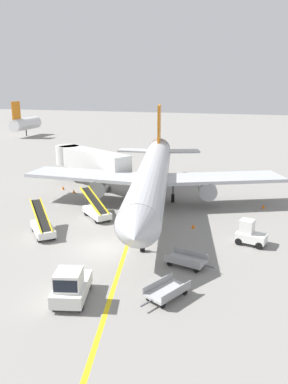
% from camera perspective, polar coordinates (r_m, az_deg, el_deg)
% --- Properties ---
extents(ground_plane, '(300.00, 300.00, 0.00)m').
position_cam_1_polar(ground_plane, '(31.73, -5.90, -8.26)').
color(ground_plane, gray).
extents(taxi_line_yellow, '(17.04, 78.29, 0.01)m').
position_cam_1_polar(taxi_line_yellow, '(35.79, -1.67, -5.32)').
color(taxi_line_yellow, yellow).
rests_on(taxi_line_yellow, ground).
extents(airliner, '(27.98, 35.09, 10.10)m').
position_cam_1_polar(airliner, '(41.30, 1.29, 2.51)').
color(airliner, '#B2B5BA').
rests_on(airliner, ground).
extents(jet_bridge, '(12.40, 8.54, 4.85)m').
position_cam_1_polar(jet_bridge, '(49.86, -8.52, 4.78)').
color(jet_bridge, beige).
rests_on(jet_bridge, ground).
extents(pushback_tug, '(2.72, 3.95, 2.20)m').
position_cam_1_polar(pushback_tug, '(24.52, -10.78, -13.51)').
color(pushback_tug, silver).
rests_on(pushback_tug, ground).
extents(baggage_tug_near_wing, '(2.65, 1.85, 2.10)m').
position_cam_1_polar(baggage_tug_near_wing, '(33.08, 15.36, -6.00)').
color(baggage_tug_near_wing, silver).
rests_on(baggage_tug_near_wing, ground).
extents(belt_loader_forward_hold, '(4.29, 4.54, 2.59)m').
position_cam_1_polar(belt_loader_forward_hold, '(35.08, -14.78, -4.96)').
color(belt_loader_forward_hold, silver).
rests_on(belt_loader_forward_hold, ground).
extents(belt_loader_aft_hold, '(4.53, 4.30, 2.59)m').
position_cam_1_polar(belt_loader_aft_hold, '(38.44, -7.06, -2.71)').
color(belt_loader_aft_hold, silver).
rests_on(belt_loader_aft_hold, ground).
extents(baggage_cart_loaded, '(3.84, 2.18, 0.94)m').
position_cam_1_polar(baggage_cart_loaded, '(28.63, 6.28, -10.01)').
color(baggage_cart_loaded, '#A5A5A8').
rests_on(baggage_cart_loaded, ground).
extents(baggage_cart_empty_trailing, '(2.66, 3.71, 0.94)m').
position_cam_1_polar(baggage_cart_empty_trailing, '(24.70, 3.42, -14.40)').
color(baggage_cart_empty_trailing, '#A5A5A8').
rests_on(baggage_cart_empty_trailing, ground).
extents(ground_crew_marshaller, '(0.36, 0.24, 1.70)m').
position_cam_1_polar(ground_crew_marshaller, '(35.78, -2.82, -3.80)').
color(ground_crew_marshaller, '#26262D').
rests_on(ground_crew_marshaller, ground).
extents(safety_cone_nose_left, '(0.36, 0.36, 0.44)m').
position_cam_1_polar(safety_cone_nose_left, '(43.20, 17.26, -2.01)').
color(safety_cone_nose_left, orange).
rests_on(safety_cone_nose_left, ground).
extents(safety_cone_nose_right, '(0.36, 0.36, 0.44)m').
position_cam_1_polar(safety_cone_nose_right, '(49.66, -11.91, 0.64)').
color(safety_cone_nose_right, orange).
rests_on(safety_cone_nose_right, ground).
extents(safety_cone_wingtip_left, '(0.36, 0.36, 0.44)m').
position_cam_1_polar(safety_cone_wingtip_left, '(47.76, -10.33, 0.12)').
color(safety_cone_wingtip_left, orange).
rests_on(safety_cone_wingtip_left, ground).
extents(safety_cone_wingtip_right, '(0.36, 0.36, 0.44)m').
position_cam_1_polar(safety_cone_wingtip_right, '(35.93, 7.33, -5.00)').
color(safety_cone_wingtip_right, orange).
rests_on(safety_cone_wingtip_right, ground).
extents(distant_aircraft_far_left, '(3.00, 10.10, 8.80)m').
position_cam_1_polar(distant_aircraft_far_left, '(103.18, -17.16, 9.68)').
color(distant_aircraft_far_left, silver).
rests_on(distant_aircraft_far_left, ground).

